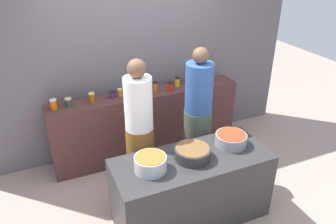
# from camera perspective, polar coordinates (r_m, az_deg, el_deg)

# --- Properties ---
(ground) EXTENTS (12.00, 12.00, 0.00)m
(ground) POSITION_cam_1_polar(r_m,az_deg,el_deg) (4.24, 1.95, -14.74)
(ground) COLOR tan
(storefront_wall) EXTENTS (4.80, 0.12, 3.00)m
(storefront_wall) POSITION_cam_1_polar(r_m,az_deg,el_deg) (4.69, -5.47, 10.64)
(storefront_wall) COLOR #635C63
(storefront_wall) RESTS_ON ground
(display_shelf) EXTENTS (2.70, 0.36, 0.99)m
(display_shelf) POSITION_cam_1_polar(r_m,az_deg,el_deg) (4.78, -3.59, -2.10)
(display_shelf) COLOR #4D2C2A
(display_shelf) RESTS_ON ground
(prep_table) EXTENTS (1.70, 0.70, 0.81)m
(prep_table) POSITION_cam_1_polar(r_m,az_deg,el_deg) (3.77, 4.04, -12.97)
(prep_table) COLOR #302F30
(prep_table) RESTS_ON ground
(preserve_jar_0) EXTENTS (0.08, 0.08, 0.14)m
(preserve_jar_0) POSITION_cam_1_polar(r_m,az_deg,el_deg) (4.30, -19.09, 1.23)
(preserve_jar_0) COLOR #DF6006
(preserve_jar_0) RESTS_ON display_shelf
(preserve_jar_1) EXTENTS (0.08, 0.08, 0.11)m
(preserve_jar_1) POSITION_cam_1_polar(r_m,az_deg,el_deg) (4.35, -16.77, 1.65)
(preserve_jar_1) COLOR #2B4C3C
(preserve_jar_1) RESTS_ON display_shelf
(preserve_jar_2) EXTENTS (0.08, 0.08, 0.13)m
(preserve_jar_2) POSITION_cam_1_polar(r_m,az_deg,el_deg) (4.36, -12.97, 2.41)
(preserve_jar_2) COLOR #97500E
(preserve_jar_2) RESTS_ON display_shelf
(preserve_jar_3) EXTENTS (0.08, 0.08, 0.10)m
(preserve_jar_3) POSITION_cam_1_polar(r_m,az_deg,el_deg) (4.45, -9.53, 3.02)
(preserve_jar_3) COLOR #4C2856
(preserve_jar_3) RESTS_ON display_shelf
(preserve_jar_4) EXTENTS (0.07, 0.07, 0.10)m
(preserve_jar_4) POSITION_cam_1_polar(r_m,az_deg,el_deg) (4.48, -8.26, 3.37)
(preserve_jar_4) COLOR orange
(preserve_jar_4) RESTS_ON display_shelf
(preserve_jar_5) EXTENTS (0.08, 0.08, 0.12)m
(preserve_jar_5) POSITION_cam_1_polar(r_m,az_deg,el_deg) (4.43, -5.53, 3.34)
(preserve_jar_5) COLOR #44214D
(preserve_jar_5) RESTS_ON display_shelf
(preserve_jar_6) EXTENTS (0.07, 0.07, 0.14)m
(preserve_jar_6) POSITION_cam_1_polar(r_m,az_deg,el_deg) (4.58, -2.23, 4.42)
(preserve_jar_6) COLOR orange
(preserve_jar_6) RESTS_ON display_shelf
(preserve_jar_7) EXTENTS (0.08, 0.08, 0.13)m
(preserve_jar_7) POSITION_cam_1_polar(r_m,az_deg,el_deg) (4.58, 0.42, 4.41)
(preserve_jar_7) COLOR red
(preserve_jar_7) RESTS_ON display_shelf
(preserve_jar_8) EXTENTS (0.07, 0.07, 0.13)m
(preserve_jar_8) POSITION_cam_1_polar(r_m,az_deg,el_deg) (4.75, 1.62, 5.24)
(preserve_jar_8) COLOR gold
(preserve_jar_8) RESTS_ON display_shelf
(preserve_jar_9) EXTENTS (0.08, 0.08, 0.13)m
(preserve_jar_9) POSITION_cam_1_polar(r_m,az_deg,el_deg) (4.81, 4.28, 5.47)
(preserve_jar_9) COLOR orange
(preserve_jar_9) RESTS_ON display_shelf
(preserve_jar_10) EXTENTS (0.08, 0.08, 0.11)m
(preserve_jar_10) POSITION_cam_1_polar(r_m,az_deg,el_deg) (4.83, 6.41, 5.37)
(preserve_jar_10) COLOR #893814
(preserve_jar_10) RESTS_ON display_shelf
(preserve_jar_11) EXTENTS (0.09, 0.09, 0.10)m
(preserve_jar_11) POSITION_cam_1_polar(r_m,az_deg,el_deg) (4.97, 7.35, 5.89)
(preserve_jar_11) COLOR orange
(preserve_jar_11) RESTS_ON display_shelf
(cooking_pot_left) EXTENTS (0.33, 0.33, 0.16)m
(cooking_pot_left) POSITION_cam_1_polar(r_m,az_deg,el_deg) (3.32, -3.04, -8.82)
(cooking_pot_left) COLOR #B7B7BC
(cooking_pot_left) RESTS_ON prep_table
(cooking_pot_center) EXTENTS (0.38, 0.38, 0.13)m
(cooking_pot_center) POSITION_cam_1_polar(r_m,az_deg,el_deg) (3.50, 4.28, -7.05)
(cooking_pot_center) COLOR #2D2D2D
(cooking_pot_center) RESTS_ON prep_table
(cooking_pot_right) EXTENTS (0.35, 0.35, 0.14)m
(cooking_pot_right) POSITION_cam_1_polar(r_m,az_deg,el_deg) (3.77, 10.77, -4.65)
(cooking_pot_right) COLOR gray
(cooking_pot_right) RESTS_ON prep_table
(cook_with_tongs) EXTENTS (0.32, 0.32, 1.78)m
(cook_with_tongs) POSITION_cam_1_polar(r_m,az_deg,el_deg) (3.81, -4.85, -4.78)
(cook_with_tongs) COLOR brown
(cook_with_tongs) RESTS_ON ground
(cook_in_cap) EXTENTS (0.35, 0.35, 1.79)m
(cook_in_cap) POSITION_cam_1_polar(r_m,az_deg,el_deg) (4.15, 5.09, -1.94)
(cook_in_cap) COLOR #475341
(cook_in_cap) RESTS_ON ground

